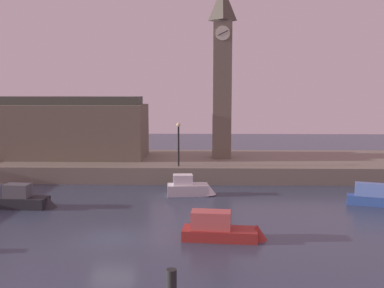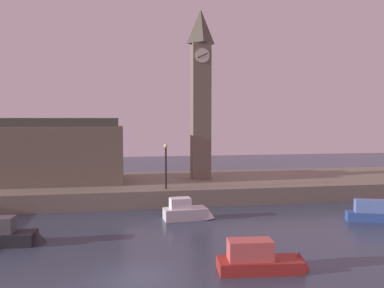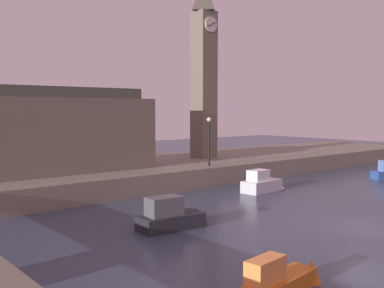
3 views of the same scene
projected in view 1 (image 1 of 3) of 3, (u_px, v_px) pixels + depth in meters
The scene contains 9 objects.
ground_plane at pixel (112, 238), 25.07m from camera, with size 120.00×120.00×0.00m, color #384256.
far_embankment at pixel (152, 165), 44.83m from camera, with size 70.00×12.00×1.50m, color slate.
clock_tower at pixel (222, 70), 43.80m from camera, with size 2.00×2.06×16.79m.
parliament_hall at pixel (55, 127), 44.91m from camera, with size 17.36×6.25×9.09m.
streetlamp at pixel (179, 139), 39.47m from camera, with size 0.36×0.36×3.88m.
boat_barge_dark at pixel (27, 199), 31.40m from camera, with size 4.13×1.74×1.70m.
boat_tour_blue at pixel (381, 198), 31.90m from camera, with size 4.86×2.20×1.80m.
boat_dinghy_red at pixel (226, 230), 24.73m from camera, with size 4.94×1.89×1.78m.
boat_ferry_white at pixel (191, 188), 35.19m from camera, with size 3.96×1.71×1.64m.
Camera 1 is at (5.09, -24.14, 8.25)m, focal length 41.72 mm.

